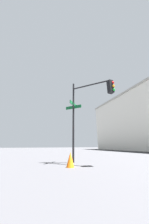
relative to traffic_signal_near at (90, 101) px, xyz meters
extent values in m
cylinder|color=black|center=(-0.83, -0.81, -1.01)|extent=(0.12, 0.12, 5.07)
cylinder|color=black|center=(0.03, 0.03, 1.12)|extent=(1.79, 1.74, 0.09)
cube|color=black|center=(0.90, 0.87, 0.67)|extent=(0.28, 0.28, 0.80)
sphere|color=red|center=(1.01, 0.98, 0.92)|extent=(0.18, 0.18, 0.18)
sphere|color=orange|center=(1.01, 0.98, 0.67)|extent=(0.18, 0.18, 0.18)
sphere|color=green|center=(1.01, 0.98, 0.42)|extent=(0.18, 0.18, 0.18)
cube|color=#0F5128|center=(-0.83, -0.81, -0.23)|extent=(0.82, 0.79, 0.20)
cube|color=#0F5128|center=(-0.83, -0.81, -0.01)|extent=(0.72, 0.75, 0.20)
cone|color=orange|center=(0.32, -1.38, -3.23)|extent=(0.36, 0.36, 0.64)
camera|label=1|loc=(5.20, -3.05, -2.64)|focal=16.80mm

